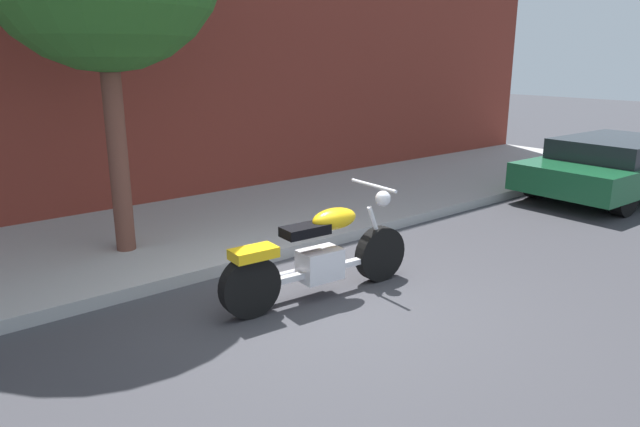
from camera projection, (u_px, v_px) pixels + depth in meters
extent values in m
plane|color=#38383D|center=(319.00, 307.00, 5.76)|extent=(60.00, 60.00, 0.00)
cube|color=#A2A2A2|center=(183.00, 233.00, 7.94)|extent=(20.30, 3.21, 0.14)
cylinder|color=black|center=(380.00, 254.00, 6.39)|extent=(0.62, 0.18, 0.61)
cylinder|color=black|center=(250.00, 287.00, 5.48)|extent=(0.62, 0.18, 0.61)
cube|color=silver|center=(320.00, 264.00, 5.92)|extent=(0.46, 0.31, 0.32)
cube|color=silver|center=(320.00, 271.00, 5.94)|extent=(1.47, 0.18, 0.06)
ellipsoid|color=yellow|center=(334.00, 219.00, 5.90)|extent=(0.54, 0.30, 0.22)
cube|color=black|center=(305.00, 230.00, 5.72)|extent=(0.50, 0.27, 0.10)
cube|color=yellow|center=(254.00, 253.00, 5.42)|extent=(0.46, 0.27, 0.10)
cylinder|color=silver|center=(377.00, 230.00, 6.28)|extent=(0.27, 0.07, 0.58)
cylinder|color=silver|center=(373.00, 186.00, 6.12)|extent=(0.09, 0.70, 0.04)
sphere|color=silver|center=(383.00, 198.00, 6.24)|extent=(0.17, 0.17, 0.17)
cylinder|color=silver|center=(291.00, 274.00, 5.94)|extent=(0.80, 0.15, 0.09)
cylinder|color=black|center=(611.00, 163.00, 11.64)|extent=(0.65, 0.24, 0.64)
cylinder|color=black|center=(537.00, 180.00, 10.08)|extent=(0.65, 0.24, 0.64)
cylinder|color=black|center=(624.00, 196.00, 8.95)|extent=(0.65, 0.24, 0.64)
cube|color=#195933|center=(618.00, 169.00, 10.26)|extent=(4.13, 1.88, 0.45)
cube|color=#1E2328|center=(618.00, 149.00, 10.10)|extent=(2.16, 1.61, 0.40)
cylinder|color=brown|center=(117.00, 145.00, 6.72)|extent=(0.23, 0.23, 2.83)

